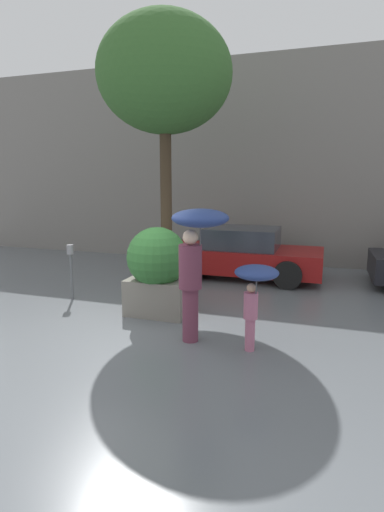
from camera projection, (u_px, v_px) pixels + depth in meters
The scene contains 8 objects.
ground_plane at pixel (112, 331), 6.74m from camera, with size 40.00×40.00×0.00m, color slate.
building_facade at pixel (214, 163), 12.23m from camera, with size 18.00×0.30×6.00m.
planter_box at pixel (157, 268), 7.41m from camera, with size 1.14×1.12×1.66m.
person_adult at pixel (196, 246), 6.02m from camera, with size 0.86×0.86×2.09m.
person_child at pixel (255, 284), 5.73m from camera, with size 0.63×0.63×1.32m.
parked_car_near at pixel (242, 254), 10.37m from camera, with size 4.03×1.92×1.29m.
street_tree at pixel (165, 76), 8.40m from camera, with size 2.86×2.86×5.90m.
parking_meter at pixel (71, 260), 8.39m from camera, with size 0.14×0.14×1.17m.
Camera 1 is at (3.29, -5.63, 2.52)m, focal length 28.00 mm.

